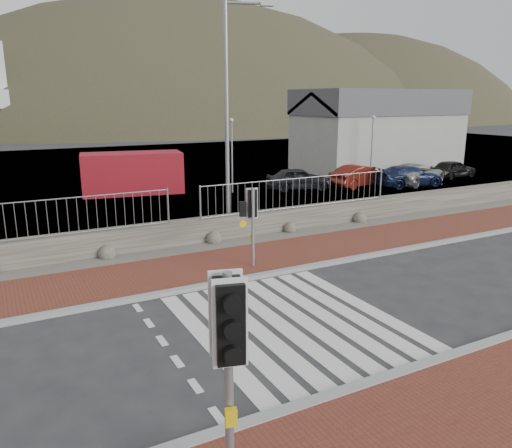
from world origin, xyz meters
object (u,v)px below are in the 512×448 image
streetlight (231,108)px  traffic_signal_far (252,211)px  car_a (299,179)px  car_c (409,176)px  traffic_signal_near (228,337)px  car_b (360,176)px  car_d (415,174)px  shipping_container (132,173)px  car_e (453,169)px

streetlight → traffic_signal_far: bearing=-86.7°
car_a → car_c: 6.80m
traffic_signal_near → streetlight: size_ratio=0.36×
car_b → car_d: 3.73m
streetlight → shipping_container: 11.03m
traffic_signal_far → car_d: size_ratio=0.55×
shipping_container → car_a: bearing=-11.9°
traffic_signal_far → car_d: bearing=-136.9°
car_a → car_c: car_a is taller
shipping_container → car_e: bearing=-2.3°
car_d → traffic_signal_near: bearing=114.5°
traffic_signal_near → traffic_signal_far: bearing=75.7°
streetlight → car_d: (14.98, 5.19, -4.17)m
car_b → car_e: car_b is taller
traffic_signal_near → car_b: size_ratio=0.78×
traffic_signal_far → car_b: (12.62, 10.16, -1.18)m
traffic_signal_near → car_d: 26.99m
traffic_signal_far → car_b: traffic_signal_far is taller
car_b → car_c: 2.93m
traffic_signal_near → streetlight: (5.73, 12.05, 2.59)m
car_c → car_e: 5.36m
car_b → car_c: (2.60, -1.34, -0.02)m
traffic_signal_near → shipping_container: size_ratio=0.57×
traffic_signal_near → car_c: traffic_signal_near is taller
car_e → traffic_signal_near: bearing=122.7°
car_d → car_e: size_ratio=1.33×
car_b → car_e: bearing=-97.8°
car_c → car_e: bearing=-69.6°
shipping_container → car_b: size_ratio=1.37×
car_c → car_d: car_d is taller
car_b → streetlight: bearing=110.8°
car_c → car_d: size_ratio=0.94×
car_a → car_e: size_ratio=1.09×
traffic_signal_far → car_d: 18.80m
car_a → car_b: 3.93m
car_a → car_e: bearing=-76.5°
car_d → car_e: (4.17, 0.71, -0.05)m
traffic_signal_far → shipping_container: traffic_signal_far is taller
shipping_container → car_e: shipping_container is taller
streetlight → car_b: streetlight is taller
traffic_signal_far → car_a: traffic_signal_far is taller
traffic_signal_far → car_e: 22.81m
car_a → shipping_container: bearing=86.3°
streetlight → car_c: (13.94, 4.65, -4.18)m
traffic_signal_near → shipping_container: (4.50, 22.37, -1.09)m
shipping_container → car_d: bearing=-7.7°
car_c → car_d: bearing=-55.7°
traffic_signal_near → car_b: 24.89m
car_e → streetlight: bearing=104.0°
traffic_signal_far → car_c: (15.22, 8.81, -1.20)m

